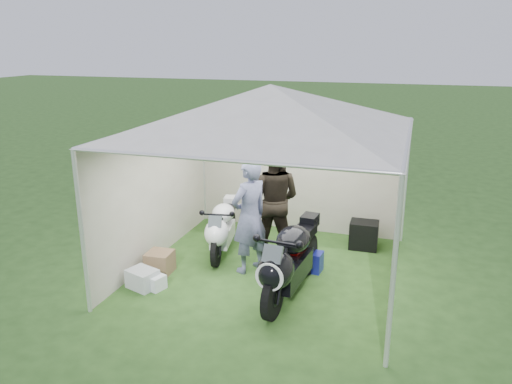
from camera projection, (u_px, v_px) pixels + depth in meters
ground at (269, 270)px, 8.17m from camera, size 80.00×80.00×0.00m
canopy_tent at (271, 113)px, 7.46m from camera, size 5.66×5.66×3.00m
motorcycle_white at (222, 227)px, 8.70m from camera, size 0.60×1.79×0.89m
motorcycle_black at (289, 260)px, 7.15m from camera, size 0.61×2.17×1.07m
paddock_stand at (309, 261)px, 8.15m from camera, size 0.46×0.31×0.33m
person_dark_jacket at (273, 199)px, 8.55m from camera, size 0.98×0.77×2.01m
person_blue_jacket at (249, 216)px, 7.92m from camera, size 0.74×0.82×1.88m
equipment_box at (364, 235)px, 9.01m from camera, size 0.51×0.41×0.50m
crate_0 at (142, 279)px, 7.57m from camera, size 0.52×0.45×0.29m
crate_1 at (160, 262)px, 8.06m from camera, size 0.41×0.41×0.35m
crate_2 at (155, 282)px, 7.55m from camera, size 0.36×0.33×0.22m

